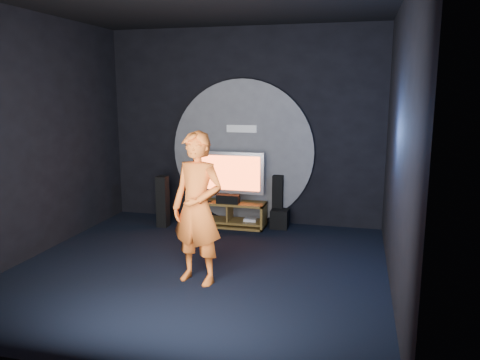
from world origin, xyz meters
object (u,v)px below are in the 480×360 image
at_px(tv, 231,174).
at_px(player, 197,208).
at_px(tower_speaker_left, 163,202).
at_px(media_console, 230,216).
at_px(tower_speaker_right, 278,200).
at_px(subwoofer, 280,219).

bearing_deg(tv, player, -83.85).
distance_m(tv, tower_speaker_left, 1.30).
distance_m(media_console, player, 2.60).
height_order(media_console, tv, tv).
xyz_separation_m(tower_speaker_left, tower_speaker_right, (1.96, 0.60, 0.00)).
bearing_deg(player, tv, 109.81).
bearing_deg(player, tower_speaker_left, 136.91).
bearing_deg(media_console, subwoofer, 7.79).
bearing_deg(subwoofer, tower_speaker_right, 110.62).
distance_m(subwoofer, player, 2.77).
xyz_separation_m(tower_speaker_right, subwoofer, (0.07, -0.18, -0.29)).
bearing_deg(tower_speaker_right, tower_speaker_left, -163.01).
bearing_deg(player, media_console, 109.80).
bearing_deg(tower_speaker_left, tv, 17.72).
bearing_deg(tower_speaker_left, player, -56.75).
xyz_separation_m(subwoofer, player, (-0.61, -2.59, 0.79)).
relative_size(media_console, tv, 1.06).
xyz_separation_m(tower_speaker_left, player, (1.42, -2.17, 0.50)).
height_order(subwoofer, player, player).
distance_m(tower_speaker_right, player, 2.87).
bearing_deg(media_console, tv, 96.45).
distance_m(media_console, tower_speaker_right, 0.90).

